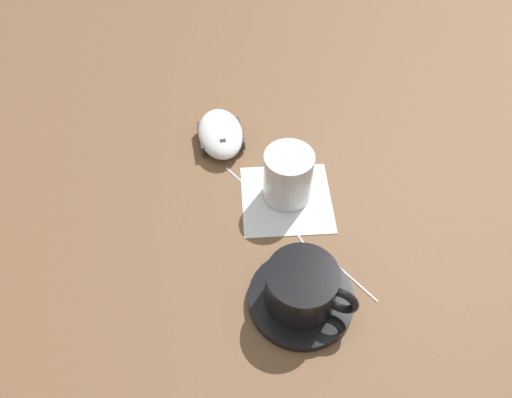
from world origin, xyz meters
The scene contains 7 objects.
ground_plane centered at (0.00, 0.00, 0.00)m, with size 3.00×3.00×0.00m, color brown.
saucer centered at (-0.13, -0.05, 0.01)m, with size 0.13×0.13×0.01m, color black.
coffee_cup centered at (-0.13, -0.05, 0.04)m, with size 0.09×0.11×0.06m.
computer_mouse centered at (0.13, 0.10, 0.02)m, with size 0.13×0.10×0.04m.
mouse_cable centered at (-0.02, -0.03, 0.00)m, with size 0.19×0.23×0.00m.
napkin_under_glass centered at (0.03, -0.02, 0.00)m, with size 0.13×0.13×0.00m, color white.
drinking_glass centered at (0.04, -0.01, 0.04)m, with size 0.07×0.07×0.08m, color silver.
Camera 1 is at (-0.42, -0.04, 0.57)m, focal length 35.00 mm.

